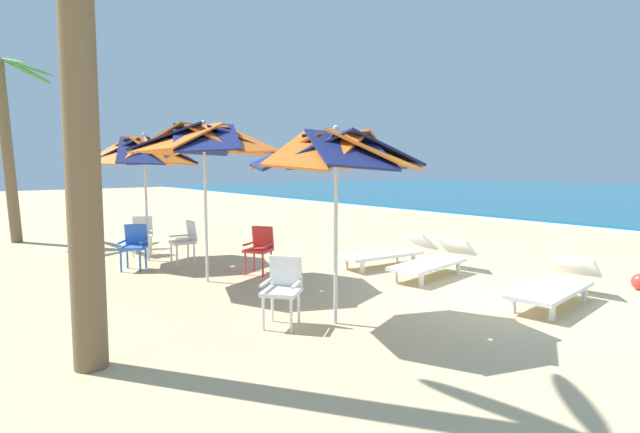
{
  "coord_description": "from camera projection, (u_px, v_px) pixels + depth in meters",
  "views": [
    {
      "loc": [
        4.01,
        -6.66,
        2.01
      ],
      "look_at": [
        -3.51,
        -0.71,
        1.0
      ],
      "focal_mm": 27.78,
      "sensor_mm": 36.0,
      "label": 1
    }
  ],
  "objects": [
    {
      "name": "ground_plane",
      "position": [
        501.0,
        298.0,
        7.45
      ],
      "size": [
        80.0,
        80.0,
        0.0
      ],
      "primitive_type": "plane",
      "color": "#D3B784"
    },
    {
      "name": "beach_umbrella_0",
      "position": [
        336.0,
        153.0,
        6.05
      ],
      "size": [
        2.19,
        2.19,
        2.49
      ],
      "color": "silver",
      "rests_on": "ground"
    },
    {
      "name": "plastic_chair_0",
      "position": [
        283.0,
        286.0,
        6.17
      ],
      "size": [
        0.63,
        0.63,
        0.87
      ],
      "color": "white",
      "rests_on": "ground"
    },
    {
      "name": "beach_umbrella_1",
      "position": [
        204.0,
        141.0,
        8.28
      ],
      "size": [
        2.58,
        2.58,
        2.75
      ],
      "color": "silver",
      "rests_on": "ground"
    },
    {
      "name": "plastic_chair_1",
      "position": [
        260.0,
        247.0,
        9.15
      ],
      "size": [
        0.61,
        0.62,
        0.87
      ],
      "color": "red",
      "rests_on": "ground"
    },
    {
      "name": "beach_umbrella_2",
      "position": [
        144.0,
        152.0,
        10.18
      ],
      "size": [
        2.32,
        2.32,
        2.66
      ],
      "color": "silver",
      "rests_on": "ground"
    },
    {
      "name": "plastic_chair_2",
      "position": [
        186.0,
        239.0,
        10.06
      ],
      "size": [
        0.47,
        0.49,
        0.87
      ],
      "color": "white",
      "rests_on": "ground"
    },
    {
      "name": "plastic_chair_3",
      "position": [
        134.0,
        244.0,
        9.46
      ],
      "size": [
        0.63,
        0.62,
        0.87
      ],
      "color": "blue",
      "rests_on": "ground"
    },
    {
      "name": "plastic_chair_4",
      "position": [
        142.0,
        233.0,
        11.01
      ],
      "size": [
        0.6,
        0.58,
        0.87
      ],
      "color": "white",
      "rests_on": "ground"
    },
    {
      "name": "sun_lounger_0",
      "position": [
        556.0,
        285.0,
        7.12
      ],
      "size": [
        0.88,
        2.2,
        0.62
      ],
      "color": "white",
      "rests_on": "ground"
    },
    {
      "name": "sun_lounger_1",
      "position": [
        434.0,
        261.0,
        8.92
      ],
      "size": [
        0.94,
        2.21,
        0.62
      ],
      "color": "white",
      "rests_on": "ground"
    },
    {
      "name": "sun_lounger_2",
      "position": [
        389.0,
        252.0,
        9.82
      ],
      "size": [
        0.84,
        2.2,
        0.62
      ],
      "color": "white",
      "rests_on": "ground"
    },
    {
      "name": "palm_tree_0",
      "position": [
        74.0,
        4.0,
        4.56
      ],
      "size": [
        2.98,
        2.69,
        5.84
      ],
      "color": "brown",
      "rests_on": "ground"
    },
    {
      "name": "palm_tree_1",
      "position": [
        6.0,
        124.0,
        12.45
      ],
      "size": [
        3.27,
        2.69,
        4.68
      ],
      "color": "brown",
      "rests_on": "ground"
    },
    {
      "name": "beach_ball",
      "position": [
        640.0,
        282.0,
        7.95
      ],
      "size": [
        0.26,
        0.26,
        0.26
      ],
      "primitive_type": "sphere",
      "color": "red",
      "rests_on": "ground"
    }
  ]
}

